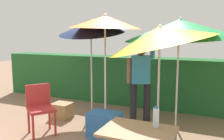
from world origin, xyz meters
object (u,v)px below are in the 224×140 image
at_px(umbrella_navy, 160,37).
at_px(chair_plastic, 40,106).
at_px(umbrella_rainbow, 180,29).
at_px(cooler_box, 105,125).
at_px(folding_table, 138,138).
at_px(umbrella_orange, 92,27).
at_px(umbrella_yellow, 105,22).
at_px(person_vendor, 140,78).
at_px(bottle_water, 156,117).
at_px(crate_cardboard, 62,110).

bearing_deg(umbrella_navy, chair_plastic, -163.86).
xyz_separation_m(umbrella_rainbow, cooler_box, (-1.07, -0.97, -1.67)).
relative_size(chair_plastic, folding_table, 1.11).
bearing_deg(chair_plastic, umbrella_orange, 77.89).
bearing_deg(umbrella_orange, cooler_box, -52.79).
relative_size(umbrella_rainbow, chair_plastic, 2.43).
xyz_separation_m(chair_plastic, folding_table, (2.14, -0.88, 0.14)).
bearing_deg(umbrella_yellow, umbrella_navy, -17.71).
xyz_separation_m(umbrella_orange, person_vendor, (1.18, -0.14, -1.02)).
bearing_deg(umbrella_yellow, folding_table, -55.00).
distance_m(umbrella_navy, bottle_water, 1.60).
distance_m(person_vendor, folding_table, 2.27).
bearing_deg(umbrella_orange, umbrella_navy, -26.11).
relative_size(umbrella_rainbow, umbrella_yellow, 0.98).
xyz_separation_m(umbrella_rainbow, bottle_water, (0.08, -2.00, -1.04)).
xyz_separation_m(umbrella_yellow, bottle_water, (1.43, -1.66, -1.18)).
distance_m(cooler_box, crate_cardboard, 1.39).
relative_size(umbrella_orange, crate_cardboard, 5.65).
xyz_separation_m(umbrella_yellow, chair_plastic, (-0.85, -0.95, -1.52)).
height_order(umbrella_yellow, chair_plastic, umbrella_yellow).
bearing_deg(person_vendor, folding_table, -73.11).
bearing_deg(umbrella_navy, crate_cardboard, 172.94).
height_order(umbrella_navy, crate_cardboard, umbrella_navy).
xyz_separation_m(umbrella_navy, cooler_box, (-0.87, -0.26, -1.53)).
xyz_separation_m(umbrella_rainbow, folding_table, (-0.08, -2.17, -1.24)).
distance_m(umbrella_orange, umbrella_yellow, 0.72).
bearing_deg(chair_plastic, bottle_water, -17.19).
relative_size(umbrella_navy, person_vendor, 1.14).
xyz_separation_m(umbrella_rainbow, chair_plastic, (-2.21, -1.29, -1.38)).
distance_m(folding_table, bottle_water, 0.31).
distance_m(umbrella_rainbow, umbrella_orange, 1.91).
xyz_separation_m(crate_cardboard, folding_table, (2.28, -1.73, 0.48)).
xyz_separation_m(umbrella_navy, chair_plastic, (-2.01, -0.58, -1.24)).
bearing_deg(chair_plastic, umbrella_rainbow, 30.26).
xyz_separation_m(person_vendor, chair_plastic, (-1.48, -1.28, -0.42)).
xyz_separation_m(chair_plastic, cooler_box, (1.14, 0.32, -0.29)).
relative_size(folding_table, bottle_water, 3.33).
relative_size(umbrella_orange, chair_plastic, 2.52).
bearing_deg(crate_cardboard, umbrella_rainbow, 10.61).
distance_m(umbrella_rainbow, bottle_water, 2.25).
xyz_separation_m(umbrella_rainbow, umbrella_yellow, (-1.36, -0.34, 0.14)).
bearing_deg(umbrella_yellow, person_vendor, 27.63).
height_order(umbrella_rainbow, crate_cardboard, umbrella_rainbow).
bearing_deg(chair_plastic, umbrella_navy, 16.14).
bearing_deg(folding_table, crate_cardboard, 142.85).
bearing_deg(umbrella_navy, person_vendor, 127.26).
height_order(person_vendor, chair_plastic, person_vendor).
distance_m(umbrella_orange, cooler_box, 2.22).
bearing_deg(crate_cardboard, cooler_box, -22.37).
relative_size(umbrella_orange, cooler_box, 4.07).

